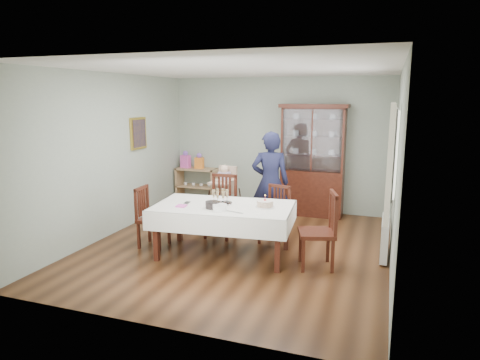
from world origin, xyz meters
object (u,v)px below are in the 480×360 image
at_px(china_cabinet, 313,159).
at_px(chair_end_left, 153,229).
at_px(sideboard, 197,186).
at_px(chair_far_right, 274,226).
at_px(high_chair, 225,201).
at_px(gift_bag_orange, 199,162).
at_px(champagne_tray, 220,200).
at_px(chair_far_left, 221,219).
at_px(birthday_cake, 265,204).
at_px(chair_end_right, 318,245).
at_px(dining_table, 224,230).
at_px(gift_bag_pink, 186,160).
at_px(woman, 270,183).

relative_size(china_cabinet, chair_end_left, 2.31).
xyz_separation_m(sideboard, chair_far_right, (2.23, -1.88, -0.13)).
distance_m(sideboard, chair_end_left, 2.72).
xyz_separation_m(chair_far_right, high_chair, (-1.15, 0.75, 0.16)).
bearing_deg(high_chair, gift_bag_orange, 140.68).
height_order(china_cabinet, champagne_tray, china_cabinet).
height_order(chair_far_left, birthday_cake, chair_far_left).
xyz_separation_m(sideboard, high_chair, (1.08, -1.13, 0.03)).
xyz_separation_m(chair_end_left, high_chair, (0.60, 1.54, 0.15)).
bearing_deg(high_chair, china_cabinet, 46.50).
xyz_separation_m(chair_far_left, chair_end_right, (1.75, -0.79, 0.01)).
relative_size(dining_table, birthday_cake, 7.82).
distance_m(chair_far_right, chair_end_right, 1.14).
bearing_deg(china_cabinet, gift_bag_pink, 179.97).
bearing_deg(woman, chair_far_left, 21.44).
bearing_deg(gift_bag_orange, high_chair, -47.71).
bearing_deg(chair_far_right, dining_table, -112.38).
distance_m(sideboard, woman, 2.49).
xyz_separation_m(chair_far_right, champagne_tray, (-0.63, -0.74, 0.55)).
bearing_deg(chair_end_left, gift_bag_orange, 5.68).
xyz_separation_m(sideboard, chair_far_left, (1.30, -1.87, -0.09)).
height_order(sideboard, gift_bag_orange, gift_bag_orange).
relative_size(chair_far_left, gift_bag_pink, 2.80).
xyz_separation_m(sideboard, woman, (2.02, -1.38, 0.47)).
relative_size(chair_far_left, high_chair, 0.94).
bearing_deg(high_chair, birthday_cake, -42.40).
distance_m(china_cabinet, chair_end_right, 2.82).
relative_size(sideboard, chair_far_right, 0.99).
bearing_deg(sideboard, chair_end_right, -41.19).
bearing_deg(high_chair, chair_end_right, -29.60).
distance_m(dining_table, gift_bag_orange, 3.14).
bearing_deg(gift_bag_orange, woman, -35.02).
bearing_deg(birthday_cake, gift_bag_orange, 130.58).
bearing_deg(chair_end_right, champagne_tray, -108.94).
bearing_deg(chair_far_left, gift_bag_pink, 130.28).
height_order(dining_table, birthday_cake, birthday_cake).
relative_size(china_cabinet, gift_bag_orange, 6.55).
relative_size(dining_table, high_chair, 1.92).
height_order(china_cabinet, chair_far_left, china_cabinet).
height_order(dining_table, chair_far_right, chair_far_right).
bearing_deg(chair_far_left, sideboard, 125.08).
distance_m(chair_far_left, chair_end_right, 1.92).
bearing_deg(woman, dining_table, 61.86).
height_order(china_cabinet, gift_bag_orange, china_cabinet).
relative_size(china_cabinet, chair_end_right, 2.07).
bearing_deg(sideboard, gift_bag_pink, -175.47).
relative_size(china_cabinet, chair_far_right, 2.38).
height_order(dining_table, china_cabinet, china_cabinet).
relative_size(sideboard, gift_bag_orange, 2.71).
xyz_separation_m(gift_bag_pink, gift_bag_orange, (0.32, 0.00, -0.02)).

